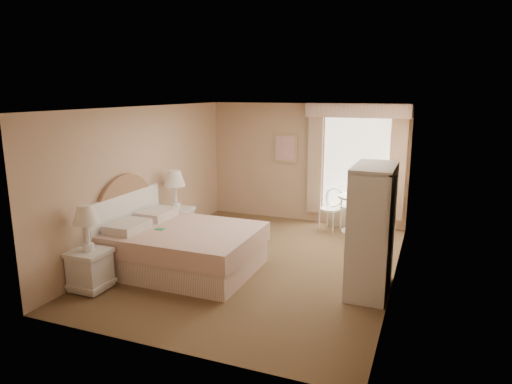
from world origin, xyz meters
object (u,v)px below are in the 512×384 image
at_px(cafe_chair, 332,206).
at_px(armoire, 372,240).
at_px(round_table, 355,208).
at_px(bed, 178,246).
at_px(nightstand_far, 176,215).
at_px(nightstand_near, 89,259).

height_order(cafe_chair, armoire, armoire).
bearing_deg(round_table, armoire, -76.20).
xyz_separation_m(bed, cafe_chair, (1.80, 2.98, 0.11)).
xyz_separation_m(nightstand_far, round_table, (3.00, 1.77, 0.00)).
xyz_separation_m(round_table, armoire, (0.65, -2.65, 0.24)).
distance_m(bed, armoire, 2.96).
xyz_separation_m(cafe_chair, armoire, (1.13, -2.71, 0.26)).
relative_size(bed, armoire, 1.25).
relative_size(cafe_chair, armoire, 0.47).
relative_size(round_table, cafe_chair, 0.89).
height_order(nightstand_far, cafe_chair, nightstand_far).
bearing_deg(cafe_chair, armoire, -49.69).
bearing_deg(bed, nightstand_near, -122.41).
xyz_separation_m(nightstand_far, armoire, (3.65, -0.87, 0.24)).
xyz_separation_m(nightstand_far, cafe_chair, (2.52, 1.83, -0.01)).
height_order(nightstand_near, nightstand_far, nightstand_far).
height_order(nightstand_near, armoire, armoire).
xyz_separation_m(bed, round_table, (2.28, 2.93, 0.13)).
bearing_deg(cafe_chair, round_table, 10.54).
bearing_deg(bed, round_table, 52.11).
xyz_separation_m(nightstand_near, armoire, (3.65, 1.42, 0.28)).
bearing_deg(nightstand_far, nightstand_near, -90.00).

